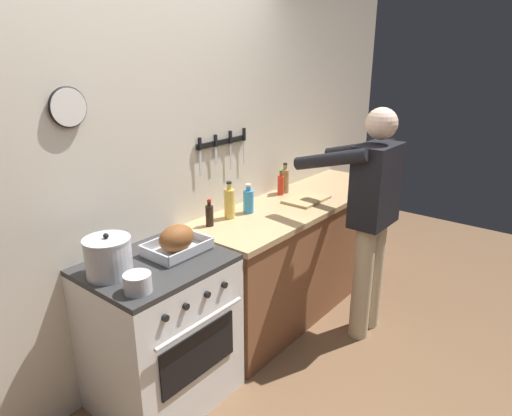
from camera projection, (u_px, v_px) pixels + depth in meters
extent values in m
cube|color=beige|center=(141.00, 173.00, 2.69)|extent=(6.00, 0.10, 2.60)
cube|color=black|center=(222.00, 142.00, 3.11)|extent=(0.49, 0.02, 0.04)
cube|color=silver|center=(201.00, 163.00, 2.97)|extent=(0.02, 0.00, 0.17)
cube|color=black|center=(200.00, 144.00, 2.93)|extent=(0.02, 0.02, 0.08)
cube|color=silver|center=(216.00, 155.00, 3.07)|extent=(0.02, 0.00, 0.12)
cube|color=black|center=(216.00, 141.00, 3.04)|extent=(0.02, 0.02, 0.08)
cube|color=silver|center=(231.00, 157.00, 3.19)|extent=(0.01, 0.00, 0.19)
cube|color=black|center=(230.00, 137.00, 3.15)|extent=(0.02, 0.02, 0.09)
cube|color=silver|center=(244.00, 152.00, 3.30)|extent=(0.02, 0.00, 0.18)
cube|color=black|center=(244.00, 134.00, 3.26)|extent=(0.02, 0.02, 0.09)
cylinder|color=white|center=(68.00, 107.00, 2.18)|extent=(0.19, 0.02, 0.19)
torus|color=black|center=(68.00, 107.00, 2.18)|extent=(0.20, 0.02, 0.20)
cube|color=brown|center=(297.00, 255.00, 3.65)|extent=(2.00, 0.62, 0.86)
cube|color=tan|center=(299.00, 202.00, 3.50)|extent=(2.03, 0.65, 0.04)
cube|color=white|center=(161.00, 334.00, 2.60)|extent=(0.76, 0.62, 0.87)
cube|color=black|center=(199.00, 354.00, 2.41)|extent=(0.53, 0.01, 0.28)
cube|color=#2D2D2D|center=(155.00, 265.00, 2.45)|extent=(0.76, 0.62, 0.03)
cylinder|color=black|center=(166.00, 318.00, 2.14)|extent=(0.04, 0.02, 0.04)
cylinder|color=black|center=(186.00, 307.00, 2.24)|extent=(0.04, 0.02, 0.04)
cylinder|color=black|center=(207.00, 295.00, 2.35)|extent=(0.04, 0.02, 0.04)
cylinder|color=black|center=(224.00, 285.00, 2.45)|extent=(0.04, 0.02, 0.04)
cylinder|color=silver|center=(201.00, 322.00, 2.32)|extent=(0.61, 0.02, 0.02)
cylinder|color=#C6B793|center=(362.00, 283.00, 3.19)|extent=(0.14, 0.14, 0.86)
cylinder|color=#C6B793|center=(373.00, 274.00, 3.32)|extent=(0.14, 0.14, 0.86)
cube|color=black|center=(376.00, 185.00, 3.03)|extent=(0.38, 0.22, 0.56)
sphere|color=beige|center=(382.00, 124.00, 2.89)|extent=(0.21, 0.21, 0.21)
cylinder|color=black|center=(331.00, 159.00, 2.96)|extent=(0.09, 0.55, 0.22)
cylinder|color=black|center=(359.00, 150.00, 3.27)|extent=(0.09, 0.55, 0.22)
cube|color=#B7B7BC|center=(177.00, 251.00, 2.57)|extent=(0.34, 0.25, 0.01)
cube|color=#B7B7BC|center=(192.00, 252.00, 2.49)|extent=(0.34, 0.01, 0.05)
cube|color=#B7B7BC|center=(163.00, 240.00, 2.63)|extent=(0.34, 0.01, 0.05)
cube|color=#B7B7BC|center=(154.00, 256.00, 2.43)|extent=(0.01, 0.25, 0.05)
cube|color=#B7B7BC|center=(198.00, 237.00, 2.69)|extent=(0.01, 0.25, 0.05)
ellipsoid|color=brown|center=(177.00, 238.00, 2.54)|extent=(0.22, 0.16, 0.15)
cylinder|color=#B7B7BC|center=(109.00, 258.00, 2.28)|extent=(0.24, 0.24, 0.19)
cylinder|color=#B2B2B7|center=(106.00, 240.00, 2.24)|extent=(0.24, 0.24, 0.01)
sphere|color=black|center=(106.00, 236.00, 2.24)|extent=(0.03, 0.03, 0.03)
cylinder|color=#B7B7BC|center=(138.00, 283.00, 2.13)|extent=(0.14, 0.14, 0.09)
cube|color=tan|center=(306.00, 199.00, 3.48)|extent=(0.36, 0.24, 0.02)
cylinder|color=black|center=(210.00, 216.00, 2.95)|extent=(0.05, 0.05, 0.14)
cylinder|color=black|center=(209.00, 204.00, 2.92)|extent=(0.02, 0.02, 0.03)
cylinder|color=#B21919|center=(209.00, 201.00, 2.92)|extent=(0.03, 0.03, 0.01)
cylinder|color=red|center=(281.00, 186.00, 3.61)|extent=(0.05, 0.05, 0.15)
cylinder|color=red|center=(281.00, 174.00, 3.58)|extent=(0.02, 0.02, 0.03)
cylinder|color=#197219|center=(281.00, 171.00, 3.57)|extent=(0.03, 0.03, 0.01)
cylinder|color=#338CCC|center=(248.00, 202.00, 3.19)|extent=(0.08, 0.08, 0.16)
cylinder|color=#338CCC|center=(248.00, 188.00, 3.16)|extent=(0.03, 0.03, 0.04)
cylinder|color=white|center=(248.00, 185.00, 3.15)|extent=(0.04, 0.04, 0.01)
cylinder|color=gold|center=(229.00, 204.00, 3.08)|extent=(0.07, 0.07, 0.20)
cylinder|color=gold|center=(229.00, 187.00, 3.04)|extent=(0.03, 0.03, 0.04)
cylinder|color=black|center=(229.00, 182.00, 3.03)|extent=(0.04, 0.04, 0.01)
cylinder|color=#997F4C|center=(285.00, 181.00, 3.66)|extent=(0.07, 0.07, 0.19)
cylinder|color=#997F4C|center=(285.00, 167.00, 3.62)|extent=(0.03, 0.03, 0.04)
cylinder|color=black|center=(285.00, 164.00, 3.61)|extent=(0.03, 0.03, 0.01)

